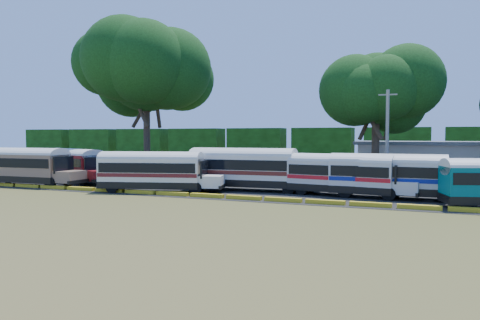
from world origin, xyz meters
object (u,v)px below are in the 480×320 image
at_px(bus_beige, 25,164).
at_px(bus_cream_west, 154,169).
at_px(bus_red, 75,163).
at_px(tree_west, 146,70).
at_px(bus_white_red, 344,172).

bearing_deg(bus_beige, bus_cream_west, -0.69).
height_order(bus_red, bus_cream_west, bus_cream_west).
relative_size(bus_beige, bus_red, 1.04).
bearing_deg(tree_west, bus_cream_west, -54.68).
bearing_deg(bus_beige, tree_west, 76.95).
relative_size(bus_beige, tree_west, 0.62).
distance_m(bus_beige, bus_cream_west, 13.84).
bearing_deg(bus_white_red, bus_red, -173.17).
height_order(bus_cream_west, bus_white_red, bus_cream_west).
bearing_deg(bus_red, tree_west, 106.71).
height_order(bus_beige, bus_red, bus_beige).
relative_size(bus_cream_west, tree_west, 0.60).
relative_size(bus_red, bus_cream_west, 0.99).
relative_size(bus_white_red, tree_west, 0.58).
xyz_separation_m(bus_beige, bus_white_red, (28.83, 3.81, -0.18)).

